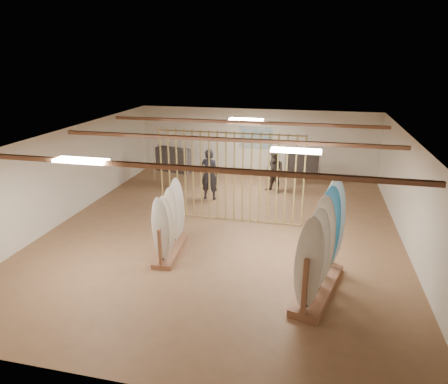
% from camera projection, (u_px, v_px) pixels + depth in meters
% --- Properties ---
extents(floor, '(12.00, 12.00, 0.00)m').
position_uv_depth(floor, '(224.00, 230.00, 11.78)').
color(floor, '#8F6645').
rests_on(floor, ground).
extents(ceiling, '(12.00, 12.00, 0.00)m').
position_uv_depth(ceiling, '(224.00, 137.00, 10.87)').
color(ceiling, gray).
rests_on(ceiling, ground).
extents(wall_back, '(12.00, 0.00, 12.00)m').
position_uv_depth(wall_back, '(256.00, 142.00, 16.85)').
color(wall_back, white).
rests_on(wall_back, ground).
extents(wall_front, '(12.00, 0.00, 12.00)m').
position_uv_depth(wall_front, '(132.00, 310.00, 5.80)').
color(wall_front, white).
rests_on(wall_front, ground).
extents(wall_left, '(0.00, 12.00, 12.00)m').
position_uv_depth(wall_left, '(67.00, 174.00, 12.38)').
color(wall_left, white).
rests_on(wall_left, ground).
extents(wall_right, '(0.00, 12.00, 12.00)m').
position_uv_depth(wall_right, '(413.00, 199.00, 10.26)').
color(wall_right, white).
rests_on(wall_right, ground).
extents(ceiling_slats, '(9.50, 6.12, 0.10)m').
position_uv_depth(ceiling_slats, '(224.00, 139.00, 10.89)').
color(ceiling_slats, '#956044').
rests_on(ceiling_slats, ground).
extents(light_panels, '(1.20, 0.35, 0.06)m').
position_uv_depth(light_panels, '(224.00, 139.00, 10.89)').
color(light_panels, white).
rests_on(light_panels, ground).
extents(bamboo_partition, '(4.45, 0.05, 2.78)m').
position_uv_depth(bamboo_partition, '(230.00, 177.00, 12.06)').
color(bamboo_partition, '#A59150').
rests_on(bamboo_partition, ground).
extents(poster, '(1.40, 0.03, 0.90)m').
position_uv_depth(poster, '(256.00, 138.00, 16.77)').
color(poster, teal).
rests_on(poster, ground).
extents(rack_left, '(0.63, 1.90, 1.78)m').
position_uv_depth(rack_left, '(170.00, 232.00, 10.26)').
color(rack_left, '#956044').
rests_on(rack_left, floor).
extents(rack_right, '(1.18, 2.43, 2.24)m').
position_uv_depth(rack_right, '(320.00, 261.00, 8.49)').
color(rack_right, '#956044').
rests_on(rack_right, floor).
extents(clothing_rack_a, '(1.48, 0.73, 1.63)m').
position_uv_depth(clothing_rack_a, '(173.00, 160.00, 15.40)').
color(clothing_rack_a, silver).
rests_on(clothing_rack_a, floor).
extents(clothing_rack_b, '(1.27, 0.63, 1.40)m').
position_uv_depth(clothing_rack_b, '(303.00, 163.00, 15.62)').
color(clothing_rack_b, silver).
rests_on(clothing_rack_b, floor).
extents(shopper_a, '(0.76, 0.52, 2.07)m').
position_uv_depth(shopper_a, '(209.00, 171.00, 14.02)').
color(shopper_a, '#25252C').
rests_on(shopper_a, floor).
extents(shopper_b, '(1.09, 1.03, 1.80)m').
position_uv_depth(shopper_b, '(275.00, 169.00, 14.75)').
color(shopper_b, '#3F3831').
rests_on(shopper_b, floor).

